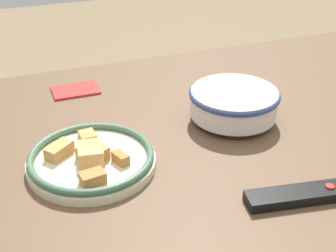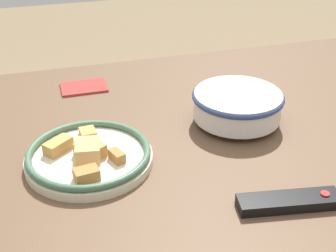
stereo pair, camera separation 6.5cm
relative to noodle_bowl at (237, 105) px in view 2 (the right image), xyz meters
The scene contains 5 objects.
dining_table 0.16m from the noodle_bowl, 13.49° to the left, with size 1.60×0.94×0.76m.
noodle_bowl is the anchor object (origin of this frame).
food_plate 0.36m from the noodle_bowl, 11.54° to the left, with size 0.26×0.26×0.05m.
tv_remote 0.31m from the noodle_bowl, 83.93° to the left, with size 0.19×0.08×0.02m.
folded_napkin 0.43m from the noodle_bowl, 41.83° to the right, with size 0.12×0.08×0.01m.
Camera 2 is at (0.32, 0.85, 1.30)m, focal length 50.00 mm.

